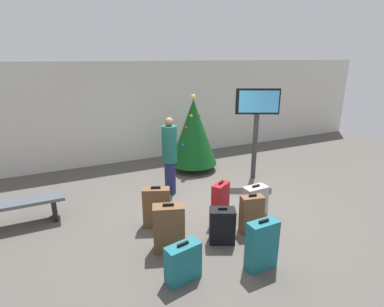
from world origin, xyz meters
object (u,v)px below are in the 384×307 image
(waiting_bench, at_px, (16,207))
(traveller_0, at_px, (170,154))
(suitcase_6, at_px, (262,245))
(suitcase_3, at_px, (255,200))
(holiday_tree, at_px, (193,132))
(suitcase_1, at_px, (220,202))
(suitcase_2, at_px, (251,214))
(suitcase_5, at_px, (183,263))
(flight_info_kiosk, at_px, (257,115))
(suitcase_4, at_px, (169,228))
(suitcase_0, at_px, (157,207))
(suitcase_7, at_px, (222,226))

(waiting_bench, distance_m, traveller_0, 3.03)
(traveller_0, height_order, suitcase_6, traveller_0)
(suitcase_3, xyz_separation_m, suitcase_6, (-0.86, -1.32, 0.09))
(holiday_tree, xyz_separation_m, suitcase_1, (-0.70, -2.64, -0.66))
(traveller_0, relative_size, suitcase_2, 2.43)
(waiting_bench, xyz_separation_m, suitcase_5, (2.14, -2.54, -0.09))
(flight_info_kiosk, distance_m, suitcase_4, 3.74)
(holiday_tree, distance_m, suitcase_4, 3.65)
(suitcase_0, relative_size, suitcase_2, 1.09)
(holiday_tree, bearing_deg, suitcase_6, -101.64)
(suitcase_6, bearing_deg, suitcase_1, 84.74)
(suitcase_2, height_order, suitcase_5, suitcase_2)
(traveller_0, bearing_deg, holiday_tree, 45.82)
(traveller_0, xyz_separation_m, suitcase_7, (0.09, -2.10, -0.61))
(holiday_tree, height_order, suitcase_3, holiday_tree)
(suitcase_4, relative_size, suitcase_7, 1.28)
(suitcase_1, distance_m, suitcase_2, 0.62)
(suitcase_0, bearing_deg, waiting_bench, 154.77)
(suitcase_2, bearing_deg, holiday_tree, 82.96)
(flight_info_kiosk, bearing_deg, holiday_tree, 133.84)
(suitcase_7, bearing_deg, suitcase_1, 62.56)
(holiday_tree, distance_m, suitcase_2, 3.28)
(waiting_bench, bearing_deg, suitcase_3, -19.55)
(flight_info_kiosk, relative_size, suitcase_5, 3.80)
(holiday_tree, height_order, suitcase_4, holiday_tree)
(suitcase_1, height_order, suitcase_3, suitcase_1)
(flight_info_kiosk, height_order, suitcase_2, flight_info_kiosk)
(flight_info_kiosk, height_order, suitcase_1, flight_info_kiosk)
(holiday_tree, xyz_separation_m, suitcase_5, (-1.94, -3.78, -0.77))
(suitcase_0, distance_m, suitcase_7, 1.23)
(traveller_0, xyz_separation_m, suitcase_3, (1.13, -1.57, -0.62))
(flight_info_kiosk, xyz_separation_m, suitcase_4, (-2.99, -1.90, -1.21))
(suitcase_0, xyz_separation_m, suitcase_1, (1.11, -0.33, 0.01))
(flight_info_kiosk, relative_size, suitcase_1, 2.81)
(flight_info_kiosk, distance_m, suitcase_7, 3.24)
(flight_info_kiosk, relative_size, suitcase_4, 2.76)
(suitcase_0, bearing_deg, holiday_tree, 51.83)
(flight_info_kiosk, height_order, suitcase_0, flight_info_kiosk)
(waiting_bench, height_order, suitcase_0, suitcase_0)
(suitcase_4, bearing_deg, suitcase_2, -4.38)
(suitcase_7, bearing_deg, suitcase_3, 27.06)
(suitcase_0, distance_m, suitcase_2, 1.67)
(suitcase_0, bearing_deg, suitcase_4, -93.95)
(suitcase_0, distance_m, suitcase_4, 0.76)
(suitcase_1, relative_size, suitcase_3, 1.30)
(holiday_tree, xyz_separation_m, traveller_0, (-1.10, -1.13, -0.13))
(suitcase_6, distance_m, suitcase_7, 0.82)
(flight_info_kiosk, bearing_deg, suitcase_2, -126.88)
(flight_info_kiosk, height_order, waiting_bench, flight_info_kiosk)
(suitcase_0, xyz_separation_m, suitcase_3, (1.85, -0.39, -0.08))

